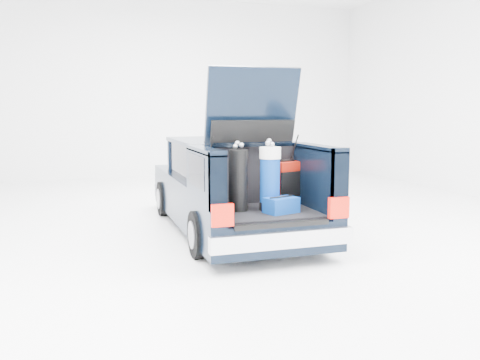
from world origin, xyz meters
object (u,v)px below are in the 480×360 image
object	(u,v)px
red_suitcase	(287,183)
blue_golf_bag	(270,178)
car	(228,187)
blue_duffel	(281,205)
black_golf_bag	(239,180)

from	to	relation	value
red_suitcase	blue_golf_bag	distance (m)	0.57
car	blue_golf_bag	size ratio (longest dim) A/B	4.96
blue_golf_bag	blue_duffel	bearing A→B (deg)	-84.37
blue_golf_bag	black_golf_bag	bearing A→B (deg)	156.61
red_suitcase	blue_duffel	xyz separation A→B (m)	(-0.33, -0.60, -0.19)
car	blue_duffel	world-z (taller)	car
blue_duffel	car	bearing A→B (deg)	79.27
black_golf_bag	blue_golf_bag	world-z (taller)	blue_golf_bag
blue_golf_bag	red_suitcase	bearing A→B (deg)	30.88
blue_duffel	red_suitcase	bearing A→B (deg)	45.17
red_suitcase	blue_golf_bag	bearing A→B (deg)	-153.32
blue_golf_bag	blue_duffel	size ratio (longest dim) A/B	1.99
black_golf_bag	blue_duffel	bearing A→B (deg)	-17.82
red_suitcase	black_golf_bag	xyz separation A→B (m)	(-0.81, -0.31, 0.11)
black_golf_bag	blue_duffel	distance (m)	0.64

